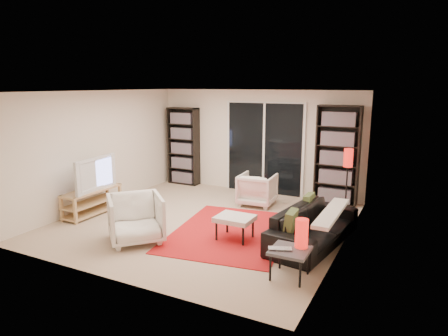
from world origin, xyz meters
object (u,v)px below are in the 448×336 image
at_px(ottoman, 235,219).
at_px(side_table, 290,252).
at_px(bookshelf_right, 337,155).
at_px(armchair_back, 257,189).
at_px(tv_stand, 92,201).
at_px(floor_lamp, 348,165).
at_px(sofa, 314,226).
at_px(armchair_front, 136,219).
at_px(bookshelf_left, 183,146).

distance_m(ottoman, side_table, 1.51).
relative_size(bookshelf_right, armchair_back, 2.84).
bearing_deg(tv_stand, ottoman, 1.56).
distance_m(bookshelf_right, floor_lamp, 0.74).
bearing_deg(bookshelf_right, sofa, -86.09).
relative_size(ottoman, side_table, 1.19).
bearing_deg(tv_stand, bookshelf_right, 35.33).
height_order(sofa, armchair_back, armchair_back).
distance_m(bookshelf_right, tv_stand, 5.11).
bearing_deg(bookshelf_right, armchair_front, -123.69).
bearing_deg(tv_stand, sofa, 6.60).
bearing_deg(side_table, ottoman, 144.34).
relative_size(bookshelf_right, side_table, 4.16).
xyz_separation_m(bookshelf_right, armchair_back, (-1.45, -0.87, -0.71)).
xyz_separation_m(bookshelf_right, sofa, (0.17, -2.42, -0.75)).
bearing_deg(armchair_back, armchair_front, 66.31).
relative_size(tv_stand, floor_lamp, 0.98).
height_order(armchair_back, armchair_front, armchair_front).
height_order(ottoman, floor_lamp, floor_lamp).
bearing_deg(bookshelf_left, side_table, -42.62).
bearing_deg(armchair_front, bookshelf_left, 64.34).
relative_size(bookshelf_left, armchair_front, 2.28).
relative_size(armchair_back, ottoman, 1.23).
relative_size(sofa, floor_lamp, 1.55).
xyz_separation_m(bookshelf_left, floor_lamp, (4.19, -0.65, 0.02)).
distance_m(bookshelf_right, armchair_back, 1.84).
distance_m(bookshelf_left, bookshelf_right, 3.85).
bearing_deg(sofa, side_table, -170.64).
bearing_deg(sofa, floor_lamp, 2.94).
bearing_deg(side_table, tv_stand, 169.54).
xyz_separation_m(bookshelf_left, ottoman, (2.81, -2.83, -0.63)).
xyz_separation_m(tv_stand, armchair_back, (2.66, 2.05, 0.07)).
distance_m(tv_stand, side_table, 4.38).
relative_size(bookshelf_right, tv_stand, 1.64).
distance_m(bookshelf_left, ottoman, 4.04).
height_order(sofa, floor_lamp, floor_lamp).
bearing_deg(ottoman, armchair_front, -149.74).
xyz_separation_m(bookshelf_left, tv_stand, (-0.27, -2.92, -0.71)).
bearing_deg(armchair_back, tv_stand, 33.29).
bearing_deg(side_table, bookshelf_right, 92.85).
bearing_deg(side_table, floor_lamp, 87.13).
height_order(armchair_front, floor_lamp, floor_lamp).
relative_size(bookshelf_right, floor_lamp, 1.60).
bearing_deg(tv_stand, bookshelf_left, 84.77).
bearing_deg(tv_stand, side_table, -10.46).
bearing_deg(tv_stand, armchair_front, -23.41).
relative_size(armchair_back, floor_lamp, 0.57).
xyz_separation_m(armchair_front, ottoman, (1.39, 0.81, -0.04)).
bearing_deg(armchair_front, floor_lamp, 0.34).
distance_m(bookshelf_left, side_table, 5.52).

